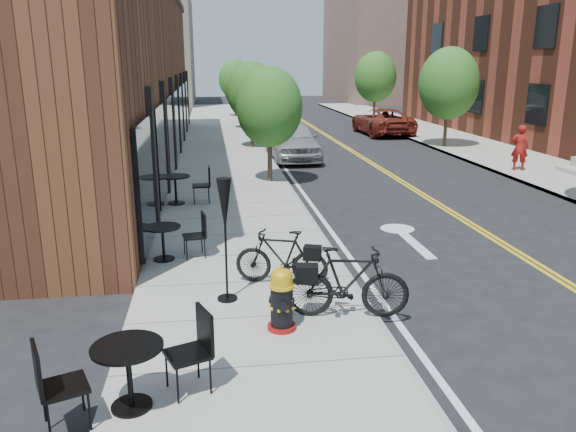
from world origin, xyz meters
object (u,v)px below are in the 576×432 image
bicycle_left (281,257)px  pedestrian (520,148)px  bistro_set_a (129,367)px  bistro_set_b (163,238)px  patio_umbrella (225,214)px  bistro_set_c (175,186)px  bicycle_right (348,282)px  parked_car_c (268,115)px  parked_car_b (275,129)px  parked_car_a (292,140)px  parked_car_far (382,121)px  fire_hydrant (282,300)px

bicycle_left → pedestrian: pedestrian is taller
bistro_set_a → bistro_set_b: bistro_set_a is taller
bistro_set_a → patio_umbrella: size_ratio=0.92×
bistro_set_c → pedestrian: 12.89m
bicycle_right → bistro_set_a: bearing=132.7°
bicycle_right → parked_car_c: parked_car_c is taller
parked_car_b → patio_umbrella: bearing=-105.4°
bicycle_left → bistro_set_c: bistro_set_c is taller
parked_car_a → parked_car_far: size_ratio=0.91×
parked_car_b → pedestrian: 12.59m
bistro_set_b → patio_umbrella: patio_umbrella is taller
bicycle_right → parked_car_b: size_ratio=0.49×
bistro_set_b → parked_car_a: (4.49, 12.53, 0.24)m
parked_car_b → pedestrian: (8.01, -9.71, 0.31)m
bicycle_left → bistro_set_b: (-2.22, 1.63, -0.05)m
patio_umbrella → parked_car_far: 24.45m
parked_car_c → parked_car_far: bearing=-40.4°
bistro_set_a → bicycle_left: bearing=35.9°
patio_umbrella → bicycle_left: bearing=29.3°
bicycle_left → parked_car_b: bearing=-167.3°
parked_car_c → pedestrian: pedestrian is taller
bistro_set_a → parked_car_b: parked_car_b is taller
bicycle_right → bistro_set_c: bicycle_right is taller
bistro_set_a → bistro_set_c: size_ratio=1.00×
pedestrian → bicycle_left: bearing=67.9°
parked_car_c → parked_car_far: parked_car_c is taller
parked_car_b → parked_car_far: parked_car_far is taller
parked_car_far → pedestrian: (1.57, -12.03, 0.22)m
bistro_set_c → parked_car_b: 13.91m
bicycle_left → bistro_set_c: size_ratio=0.88×
bistro_set_c → parked_car_c: (4.68, 19.54, 0.15)m
patio_umbrella → parked_car_c: size_ratio=0.38×
patio_umbrella → pedestrian: size_ratio=1.25×
parked_car_far → pedestrian: bearing=96.0°
fire_hydrant → bistro_set_b: size_ratio=0.57×
bistro_set_c → parked_car_far: 18.93m
bicycle_left → bistro_set_a: bistro_set_a is taller
parked_car_far → parked_car_b: bearing=18.4°
bicycle_left → bistro_set_a: 4.16m
bicycle_left → bistro_set_a: (-2.22, -3.52, 0.01)m
fire_hydrant → patio_umbrella: (-0.78, 1.21, 1.04)m
bicycle_right → bistro_set_b: bicycle_right is taller
fire_hydrant → parked_car_far: size_ratio=0.19×
parked_car_a → bicycle_right: bearing=-96.1°
parked_car_a → parked_car_c: 11.76m
parked_car_b → parked_car_far: bearing=13.4°
bicycle_right → parked_car_far: size_ratio=0.36×
bistro_set_a → patio_umbrella: 3.35m
parked_car_c → pedestrian: 17.81m
patio_umbrella → parked_car_b: bearing=81.0°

